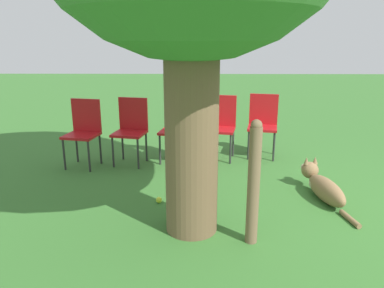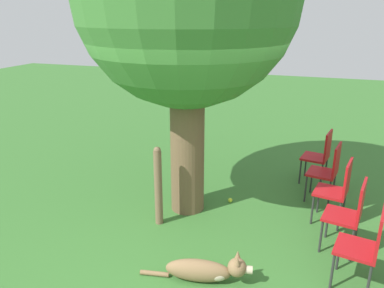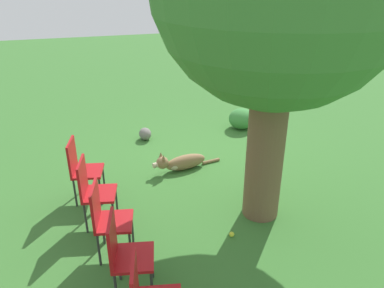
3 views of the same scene
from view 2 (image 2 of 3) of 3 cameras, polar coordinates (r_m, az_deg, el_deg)
name	(u,v)px [view 2 (image 2 of 3)]	position (r m, az deg, el deg)	size (l,w,h in m)	color
ground_plane	(172,256)	(4.84, -3.14, -16.70)	(30.00, 30.00, 0.00)	#38702D
dog	(206,270)	(4.39, 2.22, -18.66)	(1.26, 0.37, 0.39)	olive
fence_post	(158,186)	(5.23, -5.16, -6.36)	(0.11, 0.11, 1.16)	brown
red_chair_0	(366,244)	(4.46, 25.00, -13.58)	(0.50, 0.51, 0.96)	#B21419
red_chair_1	(350,212)	(5.02, 22.93, -9.48)	(0.50, 0.51, 0.96)	#B21419
red_chair_2	(338,188)	(5.61, 21.32, -6.21)	(0.50, 0.51, 0.96)	#B21419
red_chair_3	(328,169)	(6.21, 20.03, -3.57)	(0.50, 0.51, 0.96)	#B21419
red_chair_4	(320,154)	(6.83, 18.98, -1.39)	(0.50, 0.51, 0.96)	#B21419
tennis_ball	(230,200)	(6.04, 5.85, -8.51)	(0.07, 0.07, 0.07)	#CCE033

